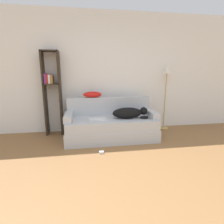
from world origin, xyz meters
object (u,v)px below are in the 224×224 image
object	(u,v)px
couch	(111,129)
dog	(129,113)
laptop	(97,119)
power_adapter	(101,152)
throw_pillow	(92,94)
bookshelf	(52,90)
floor_lamp	(166,78)

from	to	relation	value
couch	dog	size ratio (longest dim) A/B	2.53
laptop	power_adapter	bearing A→B (deg)	-89.72
power_adapter	couch	bearing A→B (deg)	67.17
couch	throw_pillow	xyz separation A→B (m)	(-0.36, 0.34, 0.68)
throw_pillow	laptop	bearing A→B (deg)	-80.22
laptop	throw_pillow	size ratio (longest dim) A/B	0.88
throw_pillow	power_adapter	size ratio (longest dim) A/B	5.26
couch	bookshelf	world-z (taller)	bookshelf
bookshelf	laptop	bearing A→B (deg)	-31.45
couch	floor_lamp	distance (m)	1.78
laptop	bookshelf	xyz separation A→B (m)	(-0.94, 0.57, 0.55)
throw_pillow	power_adapter	distance (m)	1.33
throw_pillow	dog	bearing A→B (deg)	-28.94
throw_pillow	floor_lamp	distance (m)	1.78
laptop	throw_pillow	distance (m)	0.61
dog	throw_pillow	distance (m)	0.90
laptop	bookshelf	world-z (taller)	bookshelf
throw_pillow	bookshelf	world-z (taller)	bookshelf
dog	throw_pillow	xyz separation A→B (m)	(-0.73, 0.40, 0.34)
couch	power_adapter	bearing A→B (deg)	-112.83
power_adapter	floor_lamp	bearing A→B (deg)	34.15
couch	laptop	size ratio (longest dim) A/B	5.32
bookshelf	floor_lamp	size ratio (longest dim) A/B	1.16
bookshelf	floor_lamp	bearing A→B (deg)	-0.78
throw_pillow	bookshelf	size ratio (longest dim) A/B	0.22
dog	floor_lamp	distance (m)	1.33
bookshelf	power_adapter	xyz separation A→B (m)	(0.96, -1.16, -0.99)
couch	floor_lamp	world-z (taller)	floor_lamp
laptop	floor_lamp	xyz separation A→B (m)	(1.68, 0.54, 0.78)
laptop	bookshelf	size ratio (longest dim) A/B	0.19
laptop	floor_lamp	size ratio (longest dim) A/B	0.22
throw_pillow	floor_lamp	xyz separation A→B (m)	(1.75, 0.13, 0.33)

